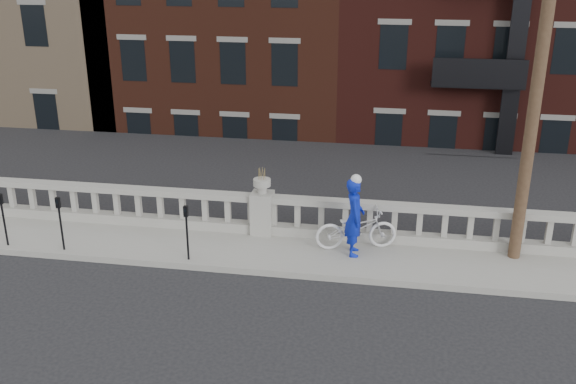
% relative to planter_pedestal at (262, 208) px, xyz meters
% --- Properties ---
extents(ground, '(120.00, 120.00, 0.00)m').
position_rel_planter_pedestal_xyz_m(ground, '(0.00, -3.95, -0.83)').
color(ground, black).
rests_on(ground, ground).
extents(sidewalk, '(32.00, 2.20, 0.15)m').
position_rel_planter_pedestal_xyz_m(sidewalk, '(0.00, -0.95, -0.76)').
color(sidewalk, gray).
rests_on(sidewalk, ground).
extents(balustrade, '(28.00, 0.34, 1.03)m').
position_rel_planter_pedestal_xyz_m(balustrade, '(0.00, 0.00, -0.19)').
color(balustrade, gray).
rests_on(balustrade, sidewalk).
extents(planter_pedestal, '(0.55, 0.55, 1.76)m').
position_rel_planter_pedestal_xyz_m(planter_pedestal, '(0.00, 0.00, 0.00)').
color(planter_pedestal, gray).
rests_on(planter_pedestal, sidewalk).
extents(lower_level, '(80.00, 44.00, 20.80)m').
position_rel_planter_pedestal_xyz_m(lower_level, '(0.56, 19.09, 1.80)').
color(lower_level, '#605E59').
rests_on(lower_level, ground).
extents(utility_pole, '(1.60, 0.28, 10.00)m').
position_rel_planter_pedestal_xyz_m(utility_pole, '(6.20, -0.35, 4.41)').
color(utility_pole, '#422D1E').
rests_on(utility_pole, sidewalk).
extents(parking_meter_a, '(0.10, 0.09, 1.36)m').
position_rel_planter_pedestal_xyz_m(parking_meter_a, '(-6.09, -1.80, 0.17)').
color(parking_meter_a, black).
rests_on(parking_meter_a, sidewalk).
extents(parking_meter_b, '(0.10, 0.09, 1.36)m').
position_rel_planter_pedestal_xyz_m(parking_meter_b, '(-4.59, -1.80, 0.17)').
color(parking_meter_b, black).
rests_on(parking_meter_b, sidewalk).
extents(parking_meter_c, '(0.10, 0.09, 1.36)m').
position_rel_planter_pedestal_xyz_m(parking_meter_c, '(-1.42, -1.80, 0.17)').
color(parking_meter_c, black).
rests_on(parking_meter_c, sidewalk).
extents(bicycle, '(2.10, 1.20, 1.05)m').
position_rel_planter_pedestal_xyz_m(bicycle, '(2.44, -0.51, -0.16)').
color(bicycle, silver).
rests_on(bicycle, sidewalk).
extents(cyclist, '(0.54, 0.75, 1.91)m').
position_rel_planter_pedestal_xyz_m(cyclist, '(2.40, -0.83, 0.28)').
color(cyclist, '#0B1DA9').
rests_on(cyclist, sidewalk).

